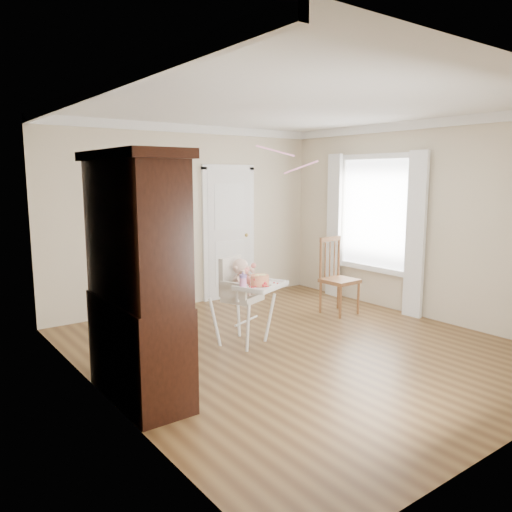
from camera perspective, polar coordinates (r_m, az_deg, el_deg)
floor at (r=5.87m, az=4.81°, el=-10.36°), size 5.00×5.00×0.00m
ceiling at (r=5.58m, az=5.20°, el=16.77°), size 5.00×5.00×0.00m
wall_back at (r=7.61m, az=-7.65°, el=4.50°), size 4.50×0.00×4.50m
wall_left at (r=4.41m, az=-17.42°, el=0.83°), size 0.00×5.00×5.00m
wall_right at (r=7.25m, az=18.44°, el=3.89°), size 0.00×5.00×5.00m
crown_molding at (r=5.57m, az=5.19°, el=16.16°), size 4.50×5.00×0.12m
doorway at (r=7.22m, az=-13.80°, el=2.15°), size 1.06×0.05×2.22m
closet_door at (r=7.98m, az=-3.11°, el=2.44°), size 0.96×0.09×2.13m
window_right at (r=7.69m, az=13.22°, el=3.91°), size 0.13×1.84×2.30m
high_chair at (r=5.80m, az=-1.49°, el=-3.90°), size 0.82×0.91×1.05m
baby at (r=5.78m, az=-1.70°, el=-2.50°), size 0.34×0.24×0.44m
cake at (r=5.63m, az=0.45°, el=-2.79°), size 0.27×0.27×0.13m
sippy_cup at (r=5.49m, az=-1.50°, el=-2.89°), size 0.08×0.08×0.20m
china_cabinet at (r=4.42m, az=-13.42°, el=-2.48°), size 0.57×1.28×2.17m
dining_chair at (r=7.23m, az=9.34°, el=-2.52°), size 0.46×0.46×1.09m
streamer at (r=6.32m, az=2.22°, el=11.92°), size 0.37×0.36×0.15m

